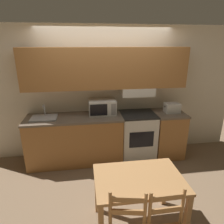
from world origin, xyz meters
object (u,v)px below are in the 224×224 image
at_px(stove_range, 137,135).
at_px(toaster, 172,108).
at_px(microwave, 102,107).
at_px(dining_table, 139,185).
at_px(sink_basin, 44,118).

distance_m(stove_range, toaster, 0.87).
relative_size(microwave, dining_table, 0.50).
bearing_deg(microwave, toaster, -4.78).
bearing_deg(sink_basin, dining_table, -51.08).
bearing_deg(stove_range, sink_basin, -179.63).
relative_size(stove_range, dining_table, 0.89).
distance_m(toaster, dining_table, 2.03).
height_order(stove_range, toaster, toaster).
bearing_deg(dining_table, toaster, 56.02).
bearing_deg(sink_basin, microwave, 6.13).
distance_m(microwave, sink_basin, 1.09).
bearing_deg(toaster, microwave, 175.22).
xyz_separation_m(stove_range, toaster, (0.68, -0.01, 0.55)).
xyz_separation_m(stove_range, sink_basin, (-1.77, -0.01, 0.48)).
height_order(microwave, toaster, microwave).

